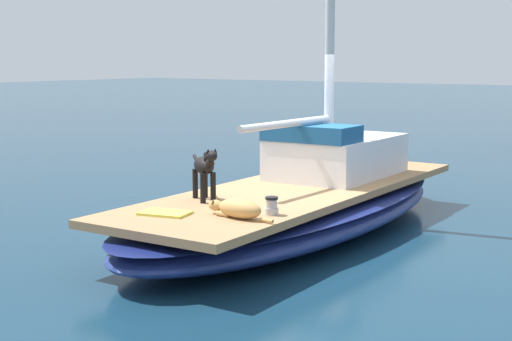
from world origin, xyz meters
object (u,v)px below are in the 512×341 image
(dog_black, at_px, (205,168))
(dog_tan, at_px, (237,208))
(deck_towel, at_px, (165,213))
(sailboat_main, at_px, (297,209))
(deck_winch, at_px, (272,206))

(dog_black, bearing_deg, dog_tan, -31.24)
(dog_tan, bearing_deg, dog_black, 148.76)
(deck_towel, bearing_deg, sailboat_main, 85.03)
(dog_tan, bearing_deg, sailboat_main, 104.89)
(dog_black, distance_m, deck_winch, 1.23)
(sailboat_main, distance_m, deck_winch, 2.00)
(deck_winch, height_order, deck_towel, deck_winch)
(dog_black, distance_m, dog_tan, 1.15)
(dog_black, relative_size, deck_towel, 1.46)
(dog_tan, distance_m, deck_winch, 0.43)
(dog_black, relative_size, dog_tan, 0.86)
(sailboat_main, distance_m, dog_tan, 2.27)
(dog_black, height_order, dog_tan, dog_black)
(sailboat_main, bearing_deg, dog_tan, -75.11)
(sailboat_main, relative_size, dog_tan, 7.69)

